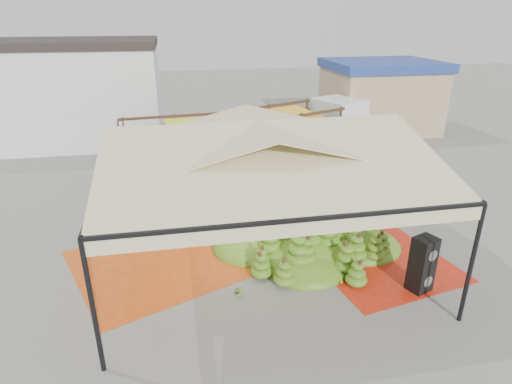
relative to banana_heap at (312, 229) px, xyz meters
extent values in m
plane|color=slate|center=(-1.60, 0.13, -0.64)|extent=(90.00, 90.00, 0.00)
cylinder|color=black|center=(-5.60, -3.87, 0.86)|extent=(0.10, 0.10, 3.00)
cylinder|color=black|center=(2.40, -3.87, 0.86)|extent=(0.10, 0.10, 3.00)
cylinder|color=black|center=(-5.60, 4.13, 0.86)|extent=(0.10, 0.10, 3.00)
cylinder|color=black|center=(2.40, 4.13, 0.86)|extent=(0.10, 0.10, 3.00)
pyramid|color=beige|center=(-1.60, 0.13, 2.86)|extent=(8.00, 8.00, 1.00)
cube|color=black|center=(-1.60, 0.13, 2.36)|extent=(8.00, 8.00, 0.08)
cube|color=beige|center=(-1.60, 0.13, 2.18)|extent=(8.00, 8.00, 0.36)
cube|color=silver|center=(-11.60, 14.13, 1.86)|extent=(14.00, 6.00, 5.00)
cube|color=black|center=(-11.60, 14.13, 4.56)|extent=(14.30, 6.30, 0.40)
cube|color=tan|center=(8.40, 13.13, 1.16)|extent=(6.00, 5.00, 3.60)
cube|color=navy|center=(8.40, 13.13, 3.21)|extent=(6.30, 5.30, 0.50)
cube|color=#D15713|center=(-4.58, 0.04, -0.64)|extent=(5.74, 5.63, 0.01)
cube|color=red|center=(1.73, -1.07, -0.64)|extent=(4.36, 4.51, 0.01)
ellipsoid|color=#4B841B|center=(0.00, 0.00, 0.00)|extent=(7.07, 6.32, 1.28)
ellipsoid|color=#AF8D23|center=(-2.03, -0.85, -0.55)|extent=(0.40, 0.33, 0.18)
ellipsoid|color=#AC9D22|center=(0.08, -1.98, -0.55)|extent=(0.52, 0.48, 0.19)
ellipsoid|color=#502212|center=(0.18, -0.68, -0.56)|extent=(0.38, 0.31, 0.17)
ellipsoid|color=#562613|center=(2.10, -2.53, -0.53)|extent=(0.52, 0.45, 0.21)
ellipsoid|color=#5A831B|center=(-2.61, -1.95, -0.54)|extent=(0.47, 0.38, 0.21)
ellipsoid|color=#5A811A|center=(-0.91, -1.17, 1.98)|extent=(0.24, 0.24, 0.20)
ellipsoid|color=#5A811A|center=(0.59, -1.17, 1.98)|extent=(0.24, 0.24, 0.20)
cube|color=black|center=(2.10, -2.58, -0.26)|extent=(0.68, 0.64, 0.76)
cube|color=black|center=(2.10, -2.58, 0.49)|extent=(0.68, 0.64, 0.76)
imported|color=gray|center=(-0.33, 3.27, 0.10)|extent=(0.59, 0.43, 1.49)
cube|color=#472617|center=(-3.72, 8.17, 0.42)|extent=(5.27, 2.80, 0.12)
cube|color=silver|center=(-0.38, 8.48, 0.53)|extent=(2.03, 2.40, 2.34)
cylinder|color=black|center=(-5.44, 6.99, -0.18)|extent=(0.94, 0.39, 0.91)
cylinder|color=black|center=(-5.63, 9.01, -0.18)|extent=(0.94, 0.39, 0.91)
cylinder|color=black|center=(-2.21, 7.29, -0.18)|extent=(0.94, 0.39, 0.91)
cylinder|color=black|center=(-2.40, 9.31, -0.18)|extent=(0.94, 0.39, 0.91)
cylinder|color=black|center=(-0.49, 7.45, -0.18)|extent=(0.94, 0.39, 0.91)
cylinder|color=black|center=(-0.68, 9.47, -0.18)|extent=(0.94, 0.39, 0.91)
ellipsoid|color=#407217|center=(-3.72, 8.17, 0.93)|extent=(4.22, 2.20, 0.71)
cube|color=#CEE419|center=(-3.21, 8.22, 1.34)|extent=(2.21, 2.21, 0.25)
cube|color=#472917|center=(1.35, 8.76, 0.51)|extent=(6.03, 4.48, 0.13)
cube|color=white|center=(4.67, 10.19, 0.62)|extent=(2.76, 2.99, 2.52)
cylinder|color=black|center=(-0.03, 6.97, -0.15)|extent=(1.04, 0.69, 0.99)
cylinder|color=black|center=(-0.89, 8.98, -0.15)|extent=(1.04, 0.69, 0.99)
cylinder|color=black|center=(3.19, 8.36, -0.15)|extent=(1.04, 0.69, 0.99)
cylinder|color=black|center=(2.33, 10.37, -0.15)|extent=(1.04, 0.69, 0.99)
cylinder|color=black|center=(4.90, 9.09, -0.15)|extent=(1.04, 0.69, 0.99)
cylinder|color=black|center=(4.04, 11.11, -0.15)|extent=(1.04, 0.69, 0.99)
ellipsoid|color=#47851B|center=(1.35, 8.76, 1.06)|extent=(4.80, 3.54, 0.77)
cube|color=gold|center=(1.85, 8.97, 1.49)|extent=(2.88, 2.87, 0.27)
camera|label=1|loc=(-3.82, -10.92, 6.02)|focal=30.00mm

